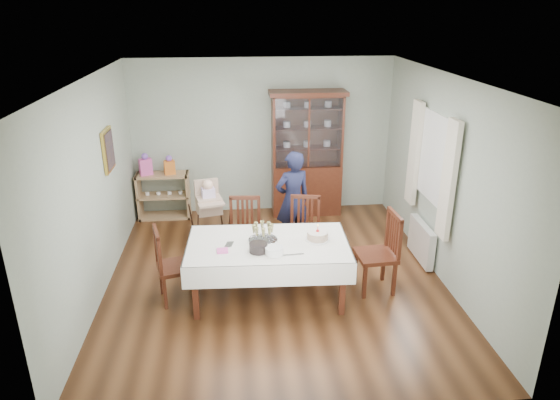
{
  "coord_description": "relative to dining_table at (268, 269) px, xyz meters",
  "views": [
    {
      "loc": [
        -0.5,
        -5.99,
        3.51
      ],
      "look_at": [
        0.09,
        0.2,
        1.06
      ],
      "focal_mm": 32.0,
      "sensor_mm": 36.0,
      "label": 1
    }
  ],
  "objects": [
    {
      "name": "curtain_right",
      "position": [
        2.29,
        1.38,
        1.07
      ],
      "size": [
        0.07,
        0.3,
        1.55
      ],
      "primitive_type": "cube",
      "color": "silver",
      "rests_on": "room_shell"
    },
    {
      "name": "plate_stack_white",
      "position": [
        0.05,
        -0.31,
        0.42
      ],
      "size": [
        0.24,
        0.24,
        0.09
      ],
      "primitive_type": "cylinder",
      "rotation": [
        0.0,
        0.0,
        -0.15
      ],
      "color": "white",
      "rests_on": "dining_table"
    },
    {
      "name": "birthday_cake",
      "position": [
        0.62,
        0.03,
        0.43
      ],
      "size": [
        0.31,
        0.31,
        0.21
      ],
      "color": "white",
      "rests_on": "dining_table"
    },
    {
      "name": "plate_stack_dark",
      "position": [
        -0.13,
        -0.22,
        0.43
      ],
      "size": [
        0.25,
        0.25,
        0.11
      ],
      "primitive_type": "cylinder",
      "rotation": [
        0.0,
        0.0,
        -0.11
      ],
      "color": "black",
      "rests_on": "dining_table"
    },
    {
      "name": "gift_bag_orange",
      "position": [
        -1.48,
        2.72,
        0.56
      ],
      "size": [
        0.2,
        0.16,
        0.33
      ],
      "color": "orange",
      "rests_on": "sideboard"
    },
    {
      "name": "napkin_stack",
      "position": [
        -0.56,
        -0.18,
        0.38
      ],
      "size": [
        0.14,
        0.14,
        0.02
      ],
      "primitive_type": "cube",
      "rotation": [
        0.0,
        0.0,
        0.06
      ],
      "color": "#E755AC",
      "rests_on": "dining_table"
    },
    {
      "name": "chair_far_right",
      "position": [
        0.58,
        0.82,
        -0.09
      ],
      "size": [
        0.52,
        0.52,
        0.99
      ],
      "rotation": [
        0.0,
        0.0,
        -0.18
      ],
      "color": "#472011",
      "rests_on": "floor"
    },
    {
      "name": "china_cabinet",
      "position": [
        0.88,
        2.72,
        0.74
      ],
      "size": [
        1.3,
        0.48,
        2.18
      ],
      "color": "#472011",
      "rests_on": "floor"
    },
    {
      "name": "champagne_tray",
      "position": [
        -0.06,
        0.06,
        0.44
      ],
      "size": [
        0.37,
        0.37,
        0.22
      ],
      "color": "silver",
      "rests_on": "dining_table"
    },
    {
      "name": "floor",
      "position": [
        0.13,
        0.46,
        -0.38
      ],
      "size": [
        5.0,
        5.0,
        0.0
      ],
      "primitive_type": "plane",
      "color": "#593319",
      "rests_on": "ground"
    },
    {
      "name": "picture_frame",
      "position": [
        -2.09,
        1.26,
        1.27
      ],
      "size": [
        0.04,
        0.48,
        0.58
      ],
      "primitive_type": "cube",
      "color": "gold",
      "rests_on": "room_shell"
    },
    {
      "name": "cake_knife",
      "position": [
        0.27,
        -0.35,
        0.38
      ],
      "size": [
        0.26,
        0.04,
        0.01
      ],
      "primitive_type": "cube",
      "rotation": [
        0.0,
        0.0,
        0.08
      ],
      "color": "silver",
      "rests_on": "dining_table"
    },
    {
      "name": "gift_bag_pink",
      "position": [
        -1.88,
        2.72,
        0.58
      ],
      "size": [
        0.24,
        0.2,
        0.38
      ],
      "color": "#E755AC",
      "rests_on": "sideboard"
    },
    {
      "name": "chair_far_left",
      "position": [
        -0.27,
        0.8,
        -0.08
      ],
      "size": [
        0.49,
        0.49,
        1.01
      ],
      "rotation": [
        0.0,
        0.0,
        -0.09
      ],
      "color": "#472011",
      "rests_on": "floor"
    },
    {
      "name": "window",
      "position": [
        2.35,
        0.76,
        1.17
      ],
      "size": [
        0.04,
        1.02,
        1.22
      ],
      "primitive_type": "cube",
      "color": "white",
      "rests_on": "room_shell"
    },
    {
      "name": "radiator",
      "position": [
        2.29,
        0.76,
        -0.08
      ],
      "size": [
        0.1,
        0.8,
        0.55
      ],
      "primitive_type": "cube",
      "color": "white",
      "rests_on": "floor"
    },
    {
      "name": "woman",
      "position": [
        0.47,
        1.39,
        0.38
      ],
      "size": [
        0.64,
        0.53,
        1.53
      ],
      "primitive_type": "imported",
      "rotation": [
        0.0,
        0.0,
        3.47
      ],
      "color": "black",
      "rests_on": "floor"
    },
    {
      "name": "chair_end_right",
      "position": [
        1.42,
        0.04,
        -0.07
      ],
      "size": [
        0.51,
        0.51,
        1.07
      ],
      "rotation": [
        0.0,
        0.0,
        -1.5
      ],
      "color": "#472011",
      "rests_on": "floor"
    },
    {
      "name": "room_shell",
      "position": [
        0.13,
        0.99,
        1.32
      ],
      "size": [
        5.0,
        5.0,
        5.0
      ],
      "color": "#9EAA99",
      "rests_on": "floor"
    },
    {
      "name": "high_chair",
      "position": [
        -0.78,
        1.49,
        0.04
      ],
      "size": [
        0.58,
        0.58,
        1.09
      ],
      "rotation": [
        0.0,
        0.0,
        0.23
      ],
      "color": "black",
      "rests_on": "floor"
    },
    {
      "name": "curtain_left",
      "position": [
        2.29,
        0.14,
        1.07
      ],
      "size": [
        0.07,
        0.3,
        1.55
      ],
      "primitive_type": "cube",
      "color": "silver",
      "rests_on": "room_shell"
    },
    {
      "name": "cutlery",
      "position": [
        -0.51,
        -0.01,
        0.38
      ],
      "size": [
        0.14,
        0.18,
        0.01
      ],
      "primitive_type": null,
      "rotation": [
        0.0,
        0.0,
        -0.24
      ],
      "color": "silver",
      "rests_on": "dining_table"
    },
    {
      "name": "chair_end_left",
      "position": [
        -1.17,
        0.05,
        -0.09
      ],
      "size": [
        0.54,
        0.54,
        0.99
      ],
      "rotation": [
        0.0,
        0.0,
        1.82
      ],
      "color": "#472011",
      "rests_on": "floor"
    },
    {
      "name": "dining_table",
      "position": [
        0.0,
        0.0,
        0.0
      ],
      "size": [
        2.04,
        1.23,
        0.76
      ],
      "rotation": [
        0.0,
        0.0,
        -0.04
      ],
      "color": "#472011",
      "rests_on": "floor"
    },
    {
      "name": "sideboard",
      "position": [
        -1.62,
        2.74,
        0.02
      ],
      "size": [
        0.9,
        0.38,
        0.8
      ],
      "color": "tan",
      "rests_on": "floor"
    }
  ]
}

